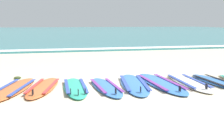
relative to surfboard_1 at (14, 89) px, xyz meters
The scene contains 12 objects.
ground_plane 2.60m from the surfboard_1, ahead, with size 80.00×80.00×0.00m, color beige.
sea 37.53m from the surfboard_1, 86.04° to the left, with size 80.00×60.00×0.10m, color teal.
wave_foam_strip 8.31m from the surfboard_1, 71.84° to the left, with size 80.00×0.90×0.11m, color white.
surfboard_1 is the anchor object (origin of this frame).
surfboard_2 0.62m from the surfboard_1, ahead, with size 1.01×2.15×0.18m.
surfboard_3 1.32m from the surfboard_1, ahead, with size 0.59×2.07×0.18m.
surfboard_4 2.00m from the surfboard_1, ahead, with size 0.57×2.03×0.18m.
surfboard_5 2.68m from the surfboard_1, ahead, with size 0.99×2.45×0.18m.
surfboard_6 3.33m from the surfboard_1, ahead, with size 0.63×2.50×0.18m.
surfboard_7 4.01m from the surfboard_1, ahead, with size 0.71×2.27×0.18m.
surfboard_8 4.67m from the surfboard_1, ahead, with size 0.48×1.91×0.18m.
seaweed_clump_near_shoreline 1.25m from the surfboard_1, 91.10° to the left, with size 0.19×0.15×0.07m, color #384723.
Camera 1 is at (-1.92, -6.52, 1.46)m, focal length 45.45 mm.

